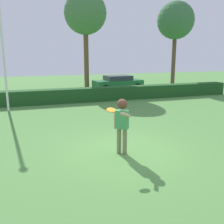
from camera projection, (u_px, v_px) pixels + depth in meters
name	position (u px, v px, depth m)	size (l,w,h in m)	color
ground_plane	(122.00, 150.00, 8.53)	(60.00, 60.00, 0.00)	#538B41
person	(122.00, 120.00, 8.00)	(0.49, 0.83, 1.78)	#747750
frisbee	(111.00, 110.00, 7.40)	(0.27, 0.27, 0.09)	orange
lamppost	(2.00, 44.00, 13.52)	(0.24, 0.24, 6.59)	silver
hedge_row	(74.00, 95.00, 16.79)	(23.20, 0.90, 0.89)	#1E4C1F
parked_car_green	(118.00, 82.00, 22.30)	(4.33, 2.10, 1.25)	#1E6633
birch_tree	(176.00, 21.00, 23.11)	(3.32, 3.32, 7.66)	brown
maple_tree	(85.00, 14.00, 21.19)	(3.51, 3.51, 8.12)	brown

